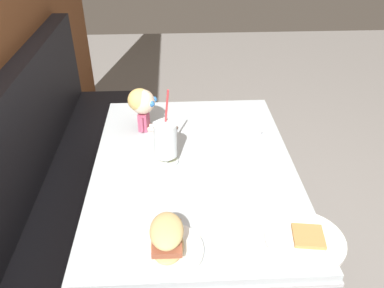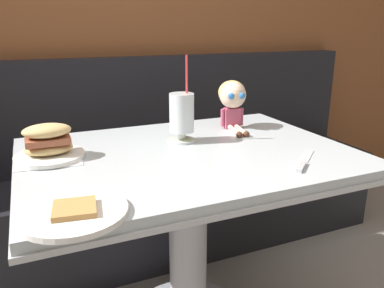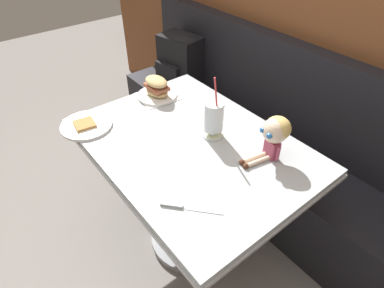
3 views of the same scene
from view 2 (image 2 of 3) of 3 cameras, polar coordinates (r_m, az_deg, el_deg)
name	(u,v)px [view 2 (image 2 of 3)]	position (r m, az deg, el deg)	size (l,w,h in m)	color
wood_panel_wall	(121,15)	(2.08, -10.47, 18.26)	(4.40, 0.08, 2.40)	brown
booth_bench	(141,192)	(2.02, -7.54, -7.03)	(2.60, 0.48, 1.00)	black
diner_table	(188,203)	(1.39, -0.62, -8.76)	(1.11, 0.81, 0.74)	#B2BCC1
toast_plate	(73,212)	(0.93, -17.22, -9.59)	(0.25, 0.25, 0.03)	white
milkshake_glass	(182,116)	(1.40, -1.53, 4.25)	(0.10, 0.10, 0.32)	silver
sandwich_plate	(48,145)	(1.31, -20.52, -0.14)	(0.22, 0.22, 0.12)	white
butter_knife	(303,164)	(1.24, 16.14, -2.82)	(0.19, 0.17, 0.01)	silver
seated_doll	(233,98)	(1.59, 6.04, 6.87)	(0.13, 0.23, 0.20)	#B74C6B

